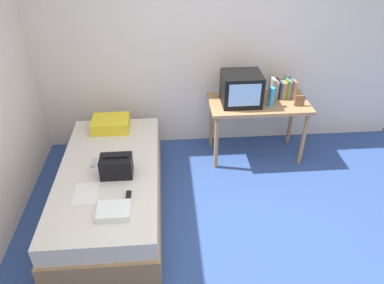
# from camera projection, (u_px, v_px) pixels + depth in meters

# --- Properties ---
(ground_plane) EXTENTS (8.00, 8.00, 0.00)m
(ground_plane) POSITION_uv_depth(u_px,v_px,m) (218.00, 255.00, 3.29)
(ground_plane) COLOR #2D4784
(wall_back) EXTENTS (5.20, 0.10, 2.60)m
(wall_back) POSITION_uv_depth(u_px,v_px,m) (199.00, 44.00, 4.22)
(wall_back) COLOR beige
(wall_back) RESTS_ON ground
(bed) EXTENTS (1.00, 2.00, 0.50)m
(bed) POSITION_uv_depth(u_px,v_px,m) (111.00, 189.00, 3.68)
(bed) COLOR #9E754C
(bed) RESTS_ON ground
(desk) EXTENTS (1.16, 0.60, 0.74)m
(desk) POSITION_uv_depth(u_px,v_px,m) (258.00, 109.00, 4.26)
(desk) COLOR #9E754C
(desk) RESTS_ON ground
(tv) EXTENTS (0.44, 0.39, 0.36)m
(tv) POSITION_uv_depth(u_px,v_px,m) (241.00, 89.00, 4.08)
(tv) COLOR black
(tv) RESTS_ON desk
(water_bottle) EXTENTS (0.06, 0.06, 0.23)m
(water_bottle) POSITION_uv_depth(u_px,v_px,m) (272.00, 97.00, 4.05)
(water_bottle) COLOR #3399DB
(water_bottle) RESTS_ON desk
(book_row) EXTENTS (0.29, 0.17, 0.24)m
(book_row) POSITION_uv_depth(u_px,v_px,m) (282.00, 88.00, 4.25)
(book_row) COLOR gray
(book_row) RESTS_ON desk
(picture_frame) EXTENTS (0.11, 0.02, 0.13)m
(picture_frame) POSITION_uv_depth(u_px,v_px,m) (300.00, 101.00, 4.08)
(picture_frame) COLOR brown
(picture_frame) RESTS_ON desk
(pillow) EXTENTS (0.42, 0.32, 0.13)m
(pillow) POSITION_uv_depth(u_px,v_px,m) (111.00, 124.00, 4.12)
(pillow) COLOR yellow
(pillow) RESTS_ON bed
(handbag) EXTENTS (0.30, 0.20, 0.22)m
(handbag) POSITION_uv_depth(u_px,v_px,m) (116.00, 166.00, 3.41)
(handbag) COLOR black
(handbag) RESTS_ON bed
(magazine) EXTENTS (0.21, 0.29, 0.01)m
(magazine) POSITION_uv_depth(u_px,v_px,m) (86.00, 194.00, 3.23)
(magazine) COLOR white
(magazine) RESTS_ON bed
(remote_dark) EXTENTS (0.04, 0.16, 0.02)m
(remote_dark) POSITION_uv_depth(u_px,v_px,m) (128.00, 197.00, 3.18)
(remote_dark) COLOR black
(remote_dark) RESTS_ON bed
(remote_silver) EXTENTS (0.04, 0.14, 0.02)m
(remote_silver) POSITION_uv_depth(u_px,v_px,m) (93.00, 163.00, 3.61)
(remote_silver) COLOR #B7B7BC
(remote_silver) RESTS_ON bed
(folded_towel) EXTENTS (0.28, 0.22, 0.06)m
(folded_towel) POSITION_uv_depth(u_px,v_px,m) (114.00, 211.00, 3.01)
(folded_towel) COLOR white
(folded_towel) RESTS_ON bed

